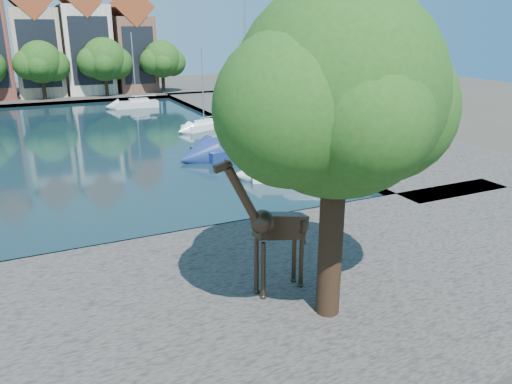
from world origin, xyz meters
The scene contains 17 objects.
ground centered at (0.00, 0.00, 0.00)m, with size 160.00×160.00×0.00m, color #38332B.
water_basin centered at (0.00, 24.00, 0.04)m, with size 38.00×50.00×0.08m, color black.
near_quay centered at (0.00, -7.00, 0.25)m, with size 50.00×14.00×0.50m, color #534E48.
far_quay centered at (0.00, 56.00, 0.25)m, with size 60.00×16.00×0.50m, color #534E48.
right_quay centered at (25.00, 24.00, 0.25)m, with size 14.00×52.00×0.50m, color #534E48.
plane_tree centered at (7.62, -9.01, 7.67)m, with size 8.32×6.40×10.62m.
townhouse_east_inner centered at (2.00, 55.99, 7.73)m, with size 5.94×9.18×15.79m.
townhouse_east_mid centered at (8.50, 55.99, 8.10)m, with size 6.43×9.18×16.65m.
townhouse_east_end centered at (15.00, 55.99, 7.11)m, with size 5.44×9.18×14.43m.
far_tree_mid_east centered at (2.10, 50.49, 5.13)m, with size 7.02×5.40×7.52m.
far_tree_east centered at (10.11, 50.49, 5.24)m, with size 7.54×5.80×7.84m.
far_tree_far_east centered at (18.09, 50.49, 5.08)m, with size 6.76×5.20×7.36m.
giraffe_statue centered at (6.45, -7.01, 3.06)m, with size 3.65×0.80×5.21m.
sailboat_right_a centered at (15.00, 6.11, 0.70)m, with size 6.33×4.42×12.37m.
sailboat_right_b centered at (15.00, 14.59, 0.67)m, with size 9.24×5.22×11.64m.
sailboat_right_c centered at (15.00, 24.70, 0.56)m, with size 4.81×3.26×7.77m.
sailboat_right_d centered at (12.00, 41.31, 0.67)m, with size 5.35×2.09×8.94m.
Camera 1 is at (-1.04, -21.43, 9.78)m, focal length 35.00 mm.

